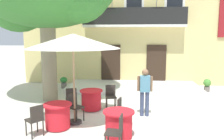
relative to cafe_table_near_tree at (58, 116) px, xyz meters
name	(u,v)px	position (x,y,z in m)	size (l,w,h in m)	color
ground_plane	(134,112)	(2.30, 1.69, -0.39)	(120.00, 120.00, 0.00)	beige
building_facade	(134,21)	(2.27, 8.68, 3.36)	(13.00, 5.09, 7.50)	#DBC67F
entrance_step_platform	(133,87)	(2.27, 5.38, -0.27)	(6.75, 2.62, 0.25)	silver
cafe_table_near_tree	(58,116)	(0.00, 0.00, 0.00)	(0.86, 0.86, 0.76)	red
cafe_chair_near_tree_0	(35,118)	(-0.42, -0.63, 0.14)	(0.56, 0.56, 0.91)	#2D2823
cafe_chair_near_tree_1	(75,105)	(0.35, 0.67, 0.14)	(0.55, 0.55, 0.91)	#2D2823
cafe_table_middle	(91,100)	(0.69, 1.85, 0.00)	(0.86, 0.86, 0.76)	red
cafe_chair_middle_0	(111,95)	(1.41, 2.08, 0.14)	(0.47, 0.47, 0.91)	#2D2823
cafe_chair_middle_1	(71,98)	(0.00, 1.55, 0.14)	(0.50, 0.50, 0.91)	#2D2823
cafe_table_front	(119,124)	(1.88, -0.49, 0.00)	(0.86, 0.86, 0.76)	red
cafe_chair_front_0	(117,130)	(1.87, -1.24, 0.14)	(0.44, 0.44, 0.91)	#2D2823
cafe_chair_front_1	(123,110)	(1.95, 0.26, 0.14)	(0.47, 0.47, 0.91)	#2D2823
cafe_umbrella	(73,41)	(0.41, 0.44, 2.22)	(2.90, 2.90, 2.85)	#997A56
ground_planter_left	(64,82)	(-1.45, 5.36, -0.05)	(0.38, 0.38, 0.61)	slate
ground_planter_right	(207,85)	(6.00, 5.24, -0.03)	(0.36, 0.36, 0.65)	slate
pedestrian_near_entrance	(145,90)	(2.67, 1.34, 0.55)	(0.53, 0.23, 1.66)	#384260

